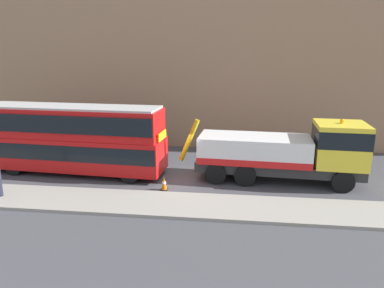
% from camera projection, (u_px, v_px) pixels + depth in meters
% --- Properties ---
extents(ground_plane, '(120.00, 120.00, 0.00)m').
position_uv_depth(ground_plane, '(181.00, 176.00, 20.88)').
color(ground_plane, '#424247').
extents(near_kerb, '(60.00, 2.80, 0.15)m').
position_uv_depth(near_kerb, '(167.00, 204.00, 16.83)').
color(near_kerb, gray).
rests_on(near_kerb, ground_plane).
extents(building_facade, '(60.00, 1.50, 16.00)m').
position_uv_depth(building_facade, '(195.00, 38.00, 25.85)').
color(building_facade, '#9E7A5B').
rests_on(building_facade, ground_plane).
extents(recovery_tow_truck, '(10.22, 3.24, 3.67)m').
position_uv_depth(recovery_tow_truck, '(287.00, 151.00, 19.61)').
color(recovery_tow_truck, '#2D2D2D').
rests_on(recovery_tow_truck, ground_plane).
extents(double_decker_bus, '(11.16, 3.29, 4.06)m').
position_uv_depth(double_decker_bus, '(72.00, 137.00, 20.97)').
color(double_decker_bus, red).
rests_on(double_decker_bus, ground_plane).
extents(traffic_cone_near_bus, '(0.36, 0.36, 0.72)m').
position_uv_depth(traffic_cone_near_bus, '(164.00, 184.00, 18.71)').
color(traffic_cone_near_bus, orange).
rests_on(traffic_cone_near_bus, ground_plane).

